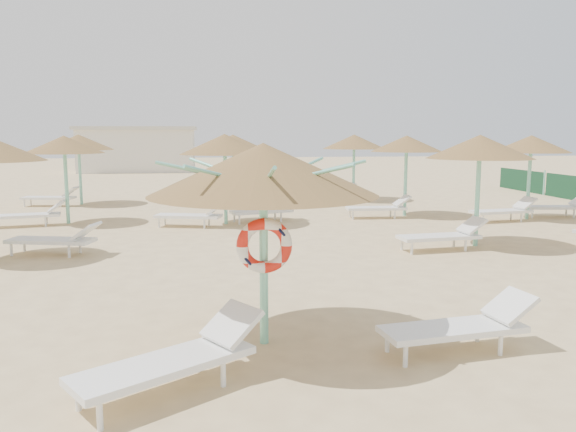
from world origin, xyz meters
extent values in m
plane|color=#D9BD84|center=(0.00, 0.00, 0.00)|extent=(120.00, 120.00, 0.00)
cylinder|color=#79D3B8|center=(-0.05, -0.21, 1.07)|extent=(0.11, 0.11, 2.15)
cone|color=olive|center=(-0.05, -0.21, 2.24)|extent=(2.86, 2.86, 0.64)
cylinder|color=#79D3B8|center=(-0.05, -0.21, 2.00)|extent=(0.20, 0.20, 0.12)
cylinder|color=#79D3B8|center=(0.61, -0.21, 2.19)|extent=(1.29, 0.04, 0.33)
cylinder|color=#79D3B8|center=(0.42, 0.26, 2.19)|extent=(0.95, 0.95, 0.33)
cylinder|color=#79D3B8|center=(-0.05, 0.45, 2.19)|extent=(0.04, 1.29, 0.33)
cylinder|color=#79D3B8|center=(-0.51, 0.26, 2.19)|extent=(0.95, 0.95, 0.33)
cylinder|color=#79D3B8|center=(-0.70, -0.21, 2.19)|extent=(1.29, 0.04, 0.33)
cylinder|color=#79D3B8|center=(-0.51, -0.67, 2.19)|extent=(0.95, 0.95, 0.33)
cylinder|color=#79D3B8|center=(-0.05, -0.87, 2.19)|extent=(0.04, 1.29, 0.33)
cylinder|color=#79D3B8|center=(0.42, -0.67, 2.19)|extent=(0.95, 0.95, 0.33)
torus|color=red|center=(-0.05, -0.31, 1.30)|extent=(0.70, 0.15, 0.70)
cylinder|color=white|center=(-1.72, -2.17, 0.14)|extent=(0.06, 0.06, 0.28)
cylinder|color=white|center=(-2.00, -1.76, 0.14)|extent=(0.06, 0.06, 0.28)
cylinder|color=white|center=(-0.60, -1.41, 0.14)|extent=(0.06, 0.06, 0.28)
cylinder|color=white|center=(-0.88, -1.00, 0.14)|extent=(0.06, 0.06, 0.28)
cube|color=white|center=(-1.20, -1.51, 0.32)|extent=(1.93, 1.59, 0.08)
cube|color=white|center=(-0.49, -1.04, 0.56)|extent=(0.74, 0.77, 0.37)
cylinder|color=white|center=(1.50, -1.19, 0.13)|extent=(0.06, 0.06, 0.26)
cylinder|color=white|center=(1.43, -0.72, 0.13)|extent=(0.06, 0.06, 0.26)
cylinder|color=white|center=(2.76, -1.00, 0.13)|extent=(0.06, 0.06, 0.26)
cylinder|color=white|center=(2.70, -0.54, 0.13)|extent=(0.06, 0.06, 0.26)
cube|color=white|center=(2.22, -0.84, 0.30)|extent=(1.86, 0.84, 0.08)
cube|color=white|center=(3.01, -0.73, 0.53)|extent=(0.54, 0.63, 0.34)
cylinder|color=white|center=(-5.12, 5.75, 0.14)|extent=(0.06, 0.06, 0.28)
cylinder|color=white|center=(-4.99, 6.24, 0.14)|extent=(0.06, 0.06, 0.28)
cylinder|color=white|center=(-3.81, 5.42, 0.14)|extent=(0.06, 0.06, 0.28)
cylinder|color=white|center=(-3.69, 5.90, 0.14)|extent=(0.06, 0.06, 0.28)
cube|color=white|center=(-4.28, 5.80, 0.32)|extent=(1.99, 1.07, 0.08)
cube|color=white|center=(-3.46, 5.59, 0.56)|extent=(0.62, 0.70, 0.36)
cylinder|color=#79D3B8|center=(-5.03, 10.40, 1.15)|extent=(0.11, 0.11, 2.30)
cone|color=olive|center=(-5.03, 10.40, 2.38)|extent=(2.32, 2.32, 0.52)
cylinder|color=#79D3B8|center=(-5.03, 10.40, 2.15)|extent=(0.20, 0.20, 0.12)
cylinder|color=white|center=(-5.54, 9.87, 0.14)|extent=(0.06, 0.06, 0.28)
cylinder|color=white|center=(-5.64, 10.36, 0.14)|extent=(0.06, 0.06, 0.28)
cube|color=white|center=(-6.13, 10.00, 0.32)|extent=(1.99, 1.00, 0.08)
cube|color=white|center=(-5.29, 10.18, 0.56)|extent=(0.60, 0.69, 0.36)
cylinder|color=#79D3B8|center=(-5.70, 15.22, 1.15)|extent=(0.11, 0.11, 2.30)
cone|color=olive|center=(-5.70, 15.22, 2.39)|extent=(2.59, 2.59, 0.58)
cylinder|color=#79D3B8|center=(-5.70, 15.22, 2.15)|extent=(0.20, 0.20, 0.12)
cylinder|color=white|center=(-7.63, 14.69, 0.14)|extent=(0.06, 0.06, 0.28)
cylinder|color=white|center=(-7.55, 15.19, 0.14)|extent=(0.06, 0.06, 0.28)
cylinder|color=white|center=(-6.29, 14.50, 0.14)|extent=(0.06, 0.06, 0.28)
cylinder|color=white|center=(-6.22, 14.99, 0.14)|extent=(0.06, 0.06, 0.28)
cube|color=white|center=(-6.80, 14.82, 0.32)|extent=(1.97, 0.89, 0.08)
cube|color=white|center=(-5.96, 14.70, 0.56)|extent=(0.57, 0.67, 0.36)
cylinder|color=#79D3B8|center=(-0.29, 9.67, 1.15)|extent=(0.11, 0.11, 2.30)
cone|color=olive|center=(-0.29, 9.67, 2.39)|extent=(2.66, 2.66, 0.60)
cylinder|color=#79D3B8|center=(-0.29, 9.67, 2.15)|extent=(0.20, 0.20, 0.12)
cylinder|color=white|center=(-2.23, 9.24, 0.14)|extent=(0.06, 0.06, 0.28)
cylinder|color=white|center=(-2.10, 9.72, 0.14)|extent=(0.06, 0.06, 0.28)
cylinder|color=white|center=(-0.93, 8.89, 0.14)|extent=(0.06, 0.06, 0.28)
cylinder|color=white|center=(-0.80, 9.37, 0.14)|extent=(0.06, 0.06, 0.28)
cube|color=white|center=(-1.39, 9.27, 0.32)|extent=(2.00, 1.10, 0.08)
cube|color=white|center=(-0.57, 9.05, 0.56)|extent=(0.63, 0.71, 0.36)
cylinder|color=white|center=(0.10, 9.52, 0.14)|extent=(0.06, 0.06, 0.28)
cylinder|color=white|center=(-0.03, 10.00, 0.14)|extent=(0.06, 0.06, 0.28)
cylinder|color=white|center=(1.40, 9.88, 0.14)|extent=(0.06, 0.06, 0.28)
cylinder|color=white|center=(1.27, 10.36, 0.14)|extent=(0.06, 0.06, 0.28)
cube|color=white|center=(0.81, 9.97, 0.32)|extent=(2.00, 1.10, 0.08)
cube|color=white|center=(1.63, 10.20, 0.56)|extent=(0.63, 0.71, 0.36)
cylinder|color=#79D3B8|center=(0.16, 15.43, 1.15)|extent=(0.11, 0.11, 2.30)
cone|color=olive|center=(0.16, 15.43, 2.39)|extent=(2.53, 2.53, 0.57)
cylinder|color=#79D3B8|center=(0.16, 15.43, 2.15)|extent=(0.20, 0.20, 0.12)
cylinder|color=white|center=(-1.68, 14.63, 0.14)|extent=(0.06, 0.06, 0.28)
cylinder|color=white|center=(-1.77, 15.13, 0.14)|extent=(0.06, 0.06, 0.28)
cylinder|color=white|center=(-0.35, 14.89, 0.14)|extent=(0.06, 0.06, 0.28)
cylinder|color=white|center=(-0.45, 15.38, 0.14)|extent=(0.06, 0.06, 0.28)
cube|color=white|center=(-0.94, 15.03, 0.32)|extent=(1.98, 0.97, 0.08)
cube|color=white|center=(-0.11, 15.19, 0.56)|extent=(0.59, 0.68, 0.36)
cylinder|color=#79D3B8|center=(5.60, 5.48, 1.15)|extent=(0.11, 0.11, 2.30)
cone|color=olive|center=(5.60, 5.48, 2.38)|extent=(2.49, 2.49, 0.56)
cylinder|color=#79D3B8|center=(5.60, 5.48, 2.15)|extent=(0.20, 0.20, 0.12)
cylinder|color=white|center=(3.73, 4.74, 0.14)|extent=(0.06, 0.06, 0.28)
cylinder|color=white|center=(3.68, 5.23, 0.14)|extent=(0.06, 0.06, 0.28)
cylinder|color=white|center=(5.08, 4.90, 0.14)|extent=(0.06, 0.06, 0.28)
cylinder|color=white|center=(5.02, 5.39, 0.14)|extent=(0.06, 0.06, 0.28)
cube|color=white|center=(4.50, 5.08, 0.32)|extent=(1.96, 0.84, 0.08)
cube|color=white|center=(5.34, 5.18, 0.56)|extent=(0.55, 0.65, 0.36)
cylinder|color=#79D3B8|center=(5.63, 10.63, 1.15)|extent=(0.11, 0.11, 2.30)
cone|color=olive|center=(5.63, 10.63, 2.38)|extent=(2.33, 2.33, 0.52)
cylinder|color=#79D3B8|center=(5.63, 10.63, 2.15)|extent=(0.20, 0.20, 0.12)
cylinder|color=white|center=(3.72, 10.02, 0.14)|extent=(0.06, 0.06, 0.28)
cylinder|color=white|center=(3.74, 10.52, 0.14)|extent=(0.06, 0.06, 0.28)
cylinder|color=white|center=(5.07, 9.96, 0.14)|extent=(0.06, 0.06, 0.28)
cylinder|color=white|center=(5.09, 10.46, 0.14)|extent=(0.06, 0.06, 0.28)
cube|color=white|center=(4.53, 10.23, 0.32)|extent=(1.93, 0.71, 0.08)
cube|color=white|center=(5.38, 10.19, 0.56)|extent=(0.51, 0.62, 0.36)
cylinder|color=#79D3B8|center=(5.04, 15.20, 1.15)|extent=(0.11, 0.11, 2.30)
cone|color=olive|center=(5.04, 15.20, 2.39)|extent=(2.55, 2.55, 0.57)
cylinder|color=#79D3B8|center=(5.04, 15.20, 2.15)|extent=(0.20, 0.20, 0.12)
cylinder|color=white|center=(3.19, 14.43, 0.14)|extent=(0.06, 0.06, 0.28)
cylinder|color=white|center=(3.11, 14.92, 0.14)|extent=(0.06, 0.06, 0.28)
cylinder|color=white|center=(4.52, 14.64, 0.14)|extent=(0.06, 0.06, 0.28)
cylinder|color=white|center=(4.45, 15.14, 0.14)|extent=(0.06, 0.06, 0.28)
cube|color=white|center=(3.94, 14.80, 0.32)|extent=(1.97, 0.91, 0.08)
cube|color=white|center=(4.78, 14.94, 0.56)|extent=(0.57, 0.67, 0.36)
cylinder|color=#79D3B8|center=(9.24, 9.39, 1.15)|extent=(0.11, 0.11, 2.30)
cone|color=olive|center=(9.24, 9.39, 2.38)|extent=(2.38, 2.38, 0.54)
cylinder|color=#79D3B8|center=(9.24, 9.39, 2.15)|extent=(0.20, 0.20, 0.12)
cylinder|color=white|center=(7.38, 8.64, 0.14)|extent=(0.06, 0.06, 0.28)
cylinder|color=white|center=(7.32, 9.13, 0.14)|extent=(0.06, 0.06, 0.28)
cylinder|color=white|center=(8.72, 8.81, 0.14)|extent=(0.06, 0.06, 0.28)
cylinder|color=white|center=(8.65, 9.31, 0.14)|extent=(0.06, 0.06, 0.28)
cube|color=white|center=(8.14, 8.99, 0.32)|extent=(1.96, 0.86, 0.08)
cube|color=white|center=(8.98, 9.10, 0.56)|extent=(0.56, 0.66, 0.36)
cylinder|color=white|center=(9.52, 9.54, 0.14)|extent=(0.06, 0.06, 0.28)
cylinder|color=white|center=(9.58, 10.04, 0.14)|extent=(0.06, 0.06, 0.28)
cylinder|color=white|center=(10.85, 9.37, 0.14)|extent=(0.06, 0.06, 0.28)
cylinder|color=white|center=(10.92, 9.87, 0.14)|extent=(0.06, 0.06, 0.28)
cube|color=white|center=(10.34, 9.69, 0.32)|extent=(1.96, 0.86, 0.08)
cube|color=silver|center=(-6.00, 35.00, 1.50)|extent=(8.00, 4.00, 3.00)
cube|color=beige|center=(-6.00, 35.00, 3.12)|extent=(8.40, 4.40, 0.25)
cube|color=#1B532D|center=(14.00, 14.00, 0.50)|extent=(0.08, 3.80, 1.00)
cube|color=#1B532D|center=(14.00, 18.00, 0.50)|extent=(0.08, 3.80, 1.00)
cylinder|color=#79D3B8|center=(14.00, 16.10, 0.55)|extent=(0.08, 0.08, 1.10)
camera|label=1|loc=(-0.67, -7.12, 2.66)|focal=35.00mm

